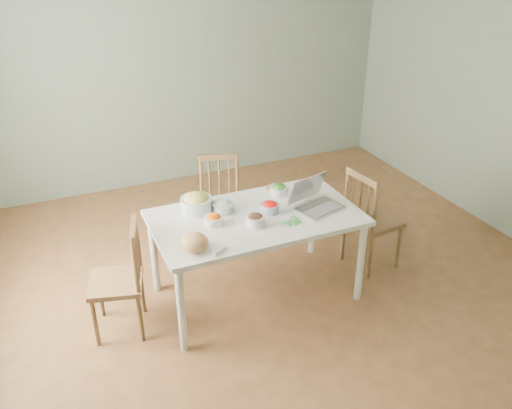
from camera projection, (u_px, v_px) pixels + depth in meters
name	position (u px, v px, depth m)	size (l,w,h in m)	color
floor	(278.00, 282.00, 4.72)	(5.00, 5.00, 0.00)	#56351C
wall_back	(186.00, 69.00, 6.12)	(5.00, 0.00, 2.70)	slate
dining_table	(256.00, 256.00, 4.40)	(1.64, 0.92, 0.77)	white
chair_far	(221.00, 206.00, 5.04)	(0.40, 0.38, 0.91)	#53391C
chair_left	(116.00, 280.00, 3.98)	(0.41, 0.39, 0.92)	#53391C
chair_right	(373.00, 218.00, 4.78)	(0.42, 0.40, 0.96)	#53391C
bread_boule	(195.00, 242.00, 3.74)	(0.20, 0.20, 0.13)	tan
butter_stick	(220.00, 251.00, 3.73)	(0.12, 0.04, 0.03)	white
bowl_squash	(196.00, 202.00, 4.26)	(0.26, 0.26, 0.15)	#F6D459
bowl_carrot	(214.00, 220.00, 4.08)	(0.14, 0.14, 0.08)	orange
bowl_onion	(223.00, 206.00, 4.26)	(0.17, 0.17, 0.09)	beige
bowl_mushroom	(255.00, 220.00, 4.06)	(0.14, 0.14, 0.09)	black
bowl_redpep	(270.00, 207.00, 4.25)	(0.15, 0.15, 0.09)	red
bowl_broccoli	(279.00, 189.00, 4.54)	(0.15, 0.15, 0.09)	#143513
flatbread	(277.00, 189.00, 4.62)	(0.20, 0.20, 0.02)	tan
basil_bunch	(291.00, 221.00, 4.12)	(0.19, 0.19, 0.02)	#1B6A23
laptop	(321.00, 196.00, 4.26)	(0.36, 0.33, 0.24)	silver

